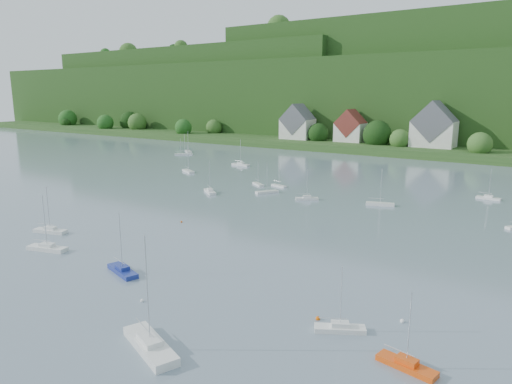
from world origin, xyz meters
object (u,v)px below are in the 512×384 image
near_sailboat_1 (123,270)px  near_sailboat_6 (50,230)px  near_sailboat_4 (150,344)px  near_sailboat_5 (407,364)px  near_sailboat_3 (340,328)px  near_sailboat_0 (47,248)px

near_sailboat_1 → near_sailboat_6: size_ratio=1.04×
near_sailboat_4 → near_sailboat_6: 45.46m
near_sailboat_5 → near_sailboat_3: bearing=170.3°
near_sailboat_6 → near_sailboat_4: bearing=-39.1°
near_sailboat_3 → near_sailboat_4: near_sailboat_4 is taller
near_sailboat_5 → near_sailboat_4: bearing=-142.9°
near_sailboat_4 → near_sailboat_6: (-42.30, 16.64, -0.10)m
near_sailboat_3 → near_sailboat_1: bearing=153.9°
near_sailboat_5 → near_sailboat_6: bearing=-175.1°
near_sailboat_0 → near_sailboat_6: near_sailboat_0 is taller
near_sailboat_1 → near_sailboat_6: bearing=-175.5°
near_sailboat_1 → near_sailboat_5: 38.14m
near_sailboat_3 → near_sailboat_4: size_ratio=0.62×
near_sailboat_5 → near_sailboat_6: near_sailboat_6 is taller
near_sailboat_0 → near_sailboat_1: (16.89, 0.30, -0.01)m
near_sailboat_4 → near_sailboat_1: bearing=168.4°
near_sailboat_0 → near_sailboat_6: (-8.17, 5.67, -0.02)m
near_sailboat_1 → near_sailboat_6: 25.62m
near_sailboat_4 → near_sailboat_5: (20.88, 10.46, -0.12)m
near_sailboat_1 → near_sailboat_6: near_sailboat_1 is taller
near_sailboat_0 → near_sailboat_4: size_ratio=0.77×
near_sailboat_3 → near_sailboat_5: 8.03m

